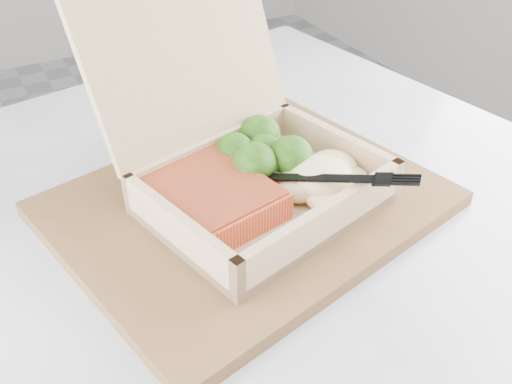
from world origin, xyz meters
TOP-DOWN VIEW (x-y plane):
  - cafe_table at (0.41, -0.41)m, footprint 1.00×1.00m
  - serving_tray at (0.46, -0.35)m, footprint 0.42×0.36m
  - takeout_container at (0.46, -0.33)m, footprint 0.27×0.28m
  - salmon_fillet at (0.41, -0.36)m, footprint 0.12×0.15m
  - broccoli_pile at (0.49, -0.33)m, footprint 0.11×0.11m
  - mashed_potatoes at (0.52, -0.39)m, footprint 0.10×0.09m
  - plastic_fork at (0.49, -0.39)m, footprint 0.11×0.12m
  - receipt at (0.45, -0.14)m, footprint 0.10×0.16m

SIDE VIEW (x-z plane):
  - cafe_table at x=0.41m, z-range 0.18..0.94m
  - receipt at x=0.45m, z-range 0.75..0.76m
  - serving_tray at x=0.46m, z-range 0.75..0.77m
  - salmon_fillet at x=0.41m, z-range 0.78..0.81m
  - mashed_potatoes at x=0.52m, z-range 0.78..0.82m
  - broccoli_pile at x=0.49m, z-range 0.78..0.82m
  - plastic_fork at x=0.49m, z-range 0.80..0.82m
  - takeout_container at x=0.46m, z-range 0.72..0.92m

